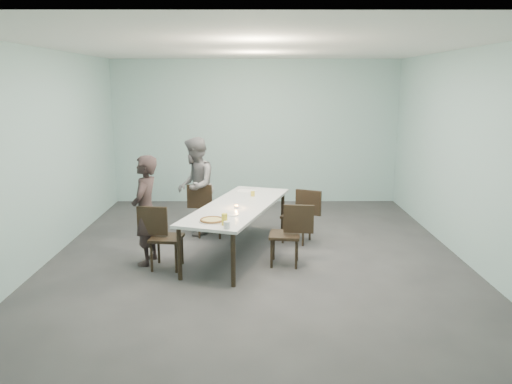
{
  "coord_description": "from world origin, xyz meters",
  "views": [
    {
      "loc": [
        -0.02,
        -7.05,
        2.52
      ],
      "look_at": [
        0.0,
        -0.13,
        1.0
      ],
      "focal_mm": 35.0,
      "sensor_mm": 36.0,
      "label": 1
    }
  ],
  "objects_px": {
    "table": "(238,208)",
    "chair_far_right": "(302,212)",
    "chair_far_left": "(206,207)",
    "beer_glass": "(225,219)",
    "chair_near_right": "(291,230)",
    "diner_far": "(195,186)",
    "diner_near": "(146,210)",
    "tealight": "(236,207)",
    "water_tumbler": "(227,225)",
    "pizza": "(212,220)",
    "side_plate": "(232,215)",
    "chair_near_left": "(161,233)",
    "amber_tumbler": "(253,194)"
  },
  "relations": [
    {
      "from": "diner_near",
      "to": "beer_glass",
      "type": "bearing_deg",
      "value": 67.47
    },
    {
      "from": "chair_far_left",
      "to": "side_plate",
      "type": "relative_size",
      "value": 4.83
    },
    {
      "from": "chair_far_right",
      "to": "diner_far",
      "type": "height_order",
      "value": "diner_far"
    },
    {
      "from": "chair_far_left",
      "to": "beer_glass",
      "type": "height_order",
      "value": "beer_glass"
    },
    {
      "from": "chair_far_left",
      "to": "diner_near",
      "type": "relative_size",
      "value": 0.56
    },
    {
      "from": "beer_glass",
      "to": "tealight",
      "type": "bearing_deg",
      "value": 82.31
    },
    {
      "from": "chair_near_right",
      "to": "chair_far_right",
      "type": "bearing_deg",
      "value": -96.95
    },
    {
      "from": "table",
      "to": "tealight",
      "type": "distance_m",
      "value": 0.23
    },
    {
      "from": "chair_near_right",
      "to": "diner_near",
      "type": "bearing_deg",
      "value": 4.8
    },
    {
      "from": "diner_far",
      "to": "beer_glass",
      "type": "bearing_deg",
      "value": 15.5
    },
    {
      "from": "chair_near_left",
      "to": "beer_glass",
      "type": "bearing_deg",
      "value": -21.89
    },
    {
      "from": "chair_far_left",
      "to": "water_tumbler",
      "type": "relative_size",
      "value": 9.67
    },
    {
      "from": "diner_near",
      "to": "side_plate",
      "type": "bearing_deg",
      "value": 90.12
    },
    {
      "from": "chair_near_left",
      "to": "diner_near",
      "type": "height_order",
      "value": "diner_near"
    },
    {
      "from": "chair_far_left",
      "to": "beer_glass",
      "type": "relative_size",
      "value": 5.8
    },
    {
      "from": "side_plate",
      "to": "amber_tumbler",
      "type": "xyz_separation_m",
      "value": [
        0.27,
        1.16,
        0.04
      ]
    },
    {
      "from": "chair_near_right",
      "to": "diner_far",
      "type": "height_order",
      "value": "diner_far"
    },
    {
      "from": "chair_near_right",
      "to": "chair_far_right",
      "type": "relative_size",
      "value": 1.0
    },
    {
      "from": "chair_near_left",
      "to": "diner_far",
      "type": "height_order",
      "value": "diner_far"
    },
    {
      "from": "beer_glass",
      "to": "amber_tumbler",
      "type": "xyz_separation_m",
      "value": [
        0.35,
        1.66,
        -0.03
      ]
    },
    {
      "from": "chair_far_right",
      "to": "side_plate",
      "type": "bearing_deg",
      "value": 70.81
    },
    {
      "from": "chair_far_left",
      "to": "beer_glass",
      "type": "xyz_separation_m",
      "value": [
        0.42,
        -1.97,
        0.32
      ]
    },
    {
      "from": "chair_far_right",
      "to": "water_tumbler",
      "type": "height_order",
      "value": "chair_far_right"
    },
    {
      "from": "table",
      "to": "chair_far_right",
      "type": "bearing_deg",
      "value": 27.55
    },
    {
      "from": "diner_far",
      "to": "beer_glass",
      "type": "distance_m",
      "value": 2.19
    },
    {
      "from": "diner_far",
      "to": "water_tumbler",
      "type": "height_order",
      "value": "diner_far"
    },
    {
      "from": "chair_far_left",
      "to": "diner_far",
      "type": "xyz_separation_m",
      "value": [
        -0.19,
        0.14,
        0.32
      ]
    },
    {
      "from": "diner_near",
      "to": "water_tumbler",
      "type": "xyz_separation_m",
      "value": [
        1.18,
        -0.82,
        0.02
      ]
    },
    {
      "from": "chair_far_left",
      "to": "tealight",
      "type": "bearing_deg",
      "value": -58.29
    },
    {
      "from": "chair_far_right",
      "to": "diner_far",
      "type": "relative_size",
      "value": 0.53
    },
    {
      "from": "diner_far",
      "to": "water_tumbler",
      "type": "relative_size",
      "value": 18.23
    },
    {
      "from": "table",
      "to": "water_tumbler",
      "type": "height_order",
      "value": "water_tumbler"
    },
    {
      "from": "chair_far_left",
      "to": "chair_far_right",
      "type": "xyz_separation_m",
      "value": [
        1.56,
        -0.37,
        0.0
      ]
    },
    {
      "from": "water_tumbler",
      "to": "pizza",
      "type": "bearing_deg",
      "value": 123.04
    },
    {
      "from": "water_tumbler",
      "to": "chair_far_left",
      "type": "bearing_deg",
      "value": 102.27
    },
    {
      "from": "diner_near",
      "to": "amber_tumbler",
      "type": "bearing_deg",
      "value": 131.2
    },
    {
      "from": "tealight",
      "to": "chair_far_right",
      "type": "bearing_deg",
      "value": 35.82
    },
    {
      "from": "table",
      "to": "chair_far_right",
      "type": "xyz_separation_m",
      "value": [
        1.0,
        0.52,
        -0.19
      ]
    },
    {
      "from": "beer_glass",
      "to": "side_plate",
      "type": "bearing_deg",
      "value": 81.24
    },
    {
      "from": "diner_near",
      "to": "chair_far_left",
      "type": "bearing_deg",
      "value": 158.69
    },
    {
      "from": "chair_near_right",
      "to": "beer_glass",
      "type": "bearing_deg",
      "value": 40.45
    },
    {
      "from": "side_plate",
      "to": "water_tumbler",
      "type": "bearing_deg",
      "value": -93.43
    },
    {
      "from": "side_plate",
      "to": "table",
      "type": "bearing_deg",
      "value": 84.28
    },
    {
      "from": "diner_far",
      "to": "water_tumbler",
      "type": "xyz_separation_m",
      "value": [
        0.65,
        -2.26,
        -0.03
      ]
    },
    {
      "from": "chair_near_right",
      "to": "chair_far_right",
      "type": "distance_m",
      "value": 1.04
    },
    {
      "from": "chair_far_left",
      "to": "beer_glass",
      "type": "bearing_deg",
      "value": -72.31
    },
    {
      "from": "tealight",
      "to": "amber_tumbler",
      "type": "bearing_deg",
      "value": 73.44
    },
    {
      "from": "table",
      "to": "water_tumbler",
      "type": "distance_m",
      "value": 1.24
    },
    {
      "from": "table",
      "to": "chair_near_right",
      "type": "xyz_separation_m",
      "value": [
        0.75,
        -0.49,
        -0.19
      ]
    },
    {
      "from": "table",
      "to": "beer_glass",
      "type": "height_order",
      "value": "beer_glass"
    }
  ]
}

